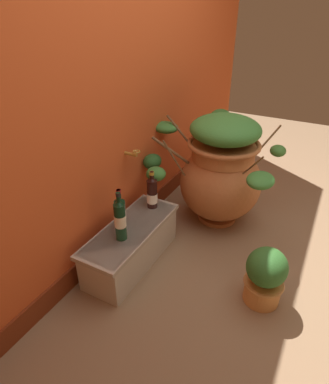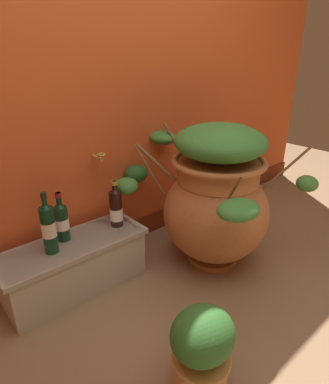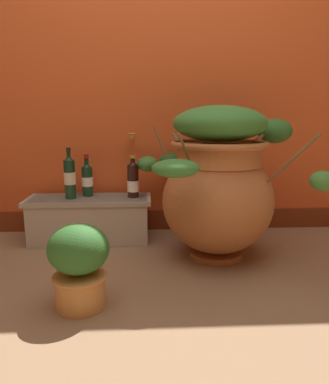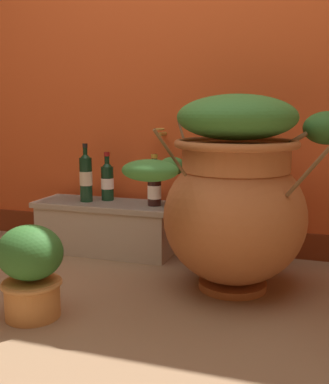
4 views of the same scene
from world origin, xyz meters
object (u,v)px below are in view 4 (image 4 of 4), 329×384
terracotta_urn (236,193)px  wine_bottle_right (154,184)px  wine_bottle_left (86,176)px  potted_shrub (31,269)px  wine_bottle_middle (107,180)px

terracotta_urn → wine_bottle_right: terracotta_urn is taller
wine_bottle_left → terracotta_urn: bearing=-18.9°
terracotta_urn → potted_shrub: terracotta_urn is taller
wine_bottle_middle → wine_bottle_right: size_ratio=0.99×
wine_bottle_right → potted_shrub: (-0.21, -0.91, -0.22)m
wine_bottle_left → potted_shrub: bearing=-76.6°
wine_bottle_right → wine_bottle_left: bearing=-178.0°
wine_bottle_middle → wine_bottle_right: wine_bottle_right is taller
wine_bottle_left → wine_bottle_right: size_ratio=1.17×
wine_bottle_left → wine_bottle_middle: 0.13m
potted_shrub → wine_bottle_left: bearing=103.4°
wine_bottle_left → wine_bottle_right: 0.42m
wine_bottle_middle → wine_bottle_right: bearing=-10.6°
wine_bottle_middle → potted_shrub: bearing=-83.5°
wine_bottle_left → potted_shrub: size_ratio=0.89×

